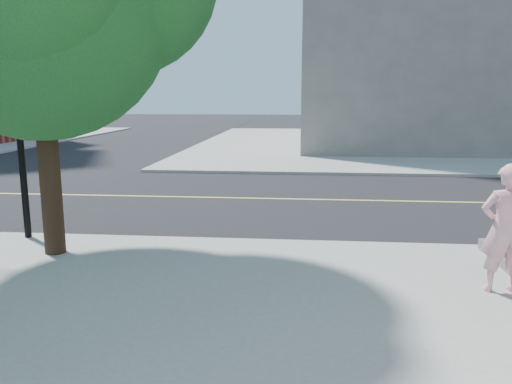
# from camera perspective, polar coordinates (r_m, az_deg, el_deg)

# --- Properties ---
(ground) EXTENTS (140.00, 140.00, 0.00)m
(ground) POSITION_cam_1_polar(r_m,az_deg,el_deg) (11.24, -22.27, -4.90)
(ground) COLOR black
(ground) RESTS_ON ground
(road_ew) EXTENTS (140.00, 9.00, 0.01)m
(road_ew) POSITION_cam_1_polar(r_m,az_deg,el_deg) (15.25, -14.50, -0.44)
(road_ew) COLOR black
(road_ew) RESTS_ON ground
(sidewalk_ne) EXTENTS (29.00, 25.00, 0.12)m
(sidewalk_ne) POSITION_cam_1_polar(r_m,az_deg,el_deg) (32.28, 20.44, 5.08)
(sidewalk_ne) COLOR gray
(sidewalk_ne) RESTS_ON ground
(filler_ne) EXTENTS (18.00, 16.00, 14.00)m
(filler_ne) POSITION_cam_1_polar(r_m,az_deg,el_deg) (33.04, 21.93, 17.39)
(filler_ne) COLOR slate
(filler_ne) RESTS_ON sidewalk_ne
(man_on_phone) EXTENTS (0.69, 0.47, 1.85)m
(man_on_phone) POSITION_cam_1_polar(r_m,az_deg,el_deg) (7.95, 26.13, -3.71)
(man_on_phone) COLOR #E2A1AB
(man_on_phone) RESTS_ON sidewalk_se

